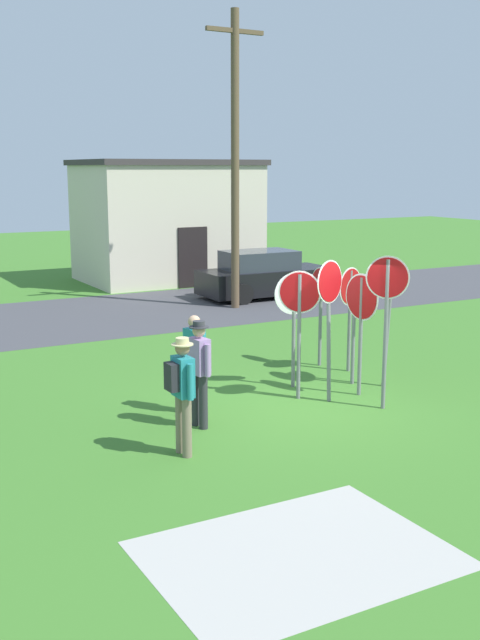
{
  "coord_description": "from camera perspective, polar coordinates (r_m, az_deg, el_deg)",
  "views": [
    {
      "loc": [
        -7.11,
        -10.54,
        4.08
      ],
      "look_at": [
        -0.3,
        1.7,
        1.3
      ],
      "focal_mm": 42.91,
      "sensor_mm": 36.0,
      "label": 1
    }
  ],
  "objects": [
    {
      "name": "ground_plane",
      "position": [
        13.36,
        4.7,
        -6.6
      ],
      "size": [
        80.0,
        80.0,
        0.0
      ],
      "primitive_type": "plane",
      "color": "#3D7528"
    },
    {
      "name": "street_asphalt",
      "position": [
        22.12,
        -9.83,
        0.44
      ],
      "size": [
        60.0,
        6.4,
        0.01
      ],
      "primitive_type": "cube",
      "color": "#424247",
      "rests_on": "ground"
    },
    {
      "name": "concrete_path",
      "position": [
        8.63,
        4.31,
        -17.02
      ],
      "size": [
        3.2,
        2.4,
        0.01
      ],
      "primitive_type": "cube",
      "color": "#ADAAA3",
      "rests_on": "ground"
    },
    {
      "name": "building_background",
      "position": [
        28.54,
        -5.49,
        7.4
      ],
      "size": [
        6.23,
        4.54,
        4.39
      ],
      "color": "beige",
      "rests_on": "ground"
    },
    {
      "name": "utility_pole",
      "position": [
        22.47,
        -0.37,
        12.07
      ],
      "size": [
        1.8,
        0.24,
        8.46
      ],
      "color": "brown",
      "rests_on": "ground"
    },
    {
      "name": "parked_car_on_street",
      "position": [
        24.63,
        1.83,
        3.31
      ],
      "size": [
        4.34,
        2.09,
        1.51
      ],
      "color": "black",
      "rests_on": "ground"
    },
    {
      "name": "stop_sign_far_back",
      "position": [
        14.66,
        8.51,
        0.4
      ],
      "size": [
        0.14,
        0.64,
        2.03
      ],
      "color": "slate",
      "rests_on": "ground"
    },
    {
      "name": "stop_sign_center_cluster",
      "position": [
        13.91,
        9.02,
        0.59
      ],
      "size": [
        0.08,
        0.85,
        2.25
      ],
      "color": "slate",
      "rests_on": "ground"
    },
    {
      "name": "stop_sign_rear_right",
      "position": [
        14.55,
        11.05,
        1.5
      ],
      "size": [
        0.5,
        0.65,
        2.44
      ],
      "color": "slate",
      "rests_on": "ground"
    },
    {
      "name": "stop_sign_low_front",
      "position": [
        13.54,
        4.45,
        0.6
      ],
      "size": [
        0.59,
        0.5,
        2.33
      ],
      "color": "slate",
      "rests_on": "ground"
    },
    {
      "name": "stop_sign_leaning_right",
      "position": [
        15.57,
        8.22,
        1.43
      ],
      "size": [
        0.73,
        0.28,
        2.14
      ],
      "color": "slate",
      "rests_on": "ground"
    },
    {
      "name": "stop_sign_nearest",
      "position": [
        14.3,
        4.04,
        0.81
      ],
      "size": [
        0.78,
        0.15,
        2.19
      ],
      "color": "slate",
      "rests_on": "ground"
    },
    {
      "name": "stop_sign_tallest",
      "position": [
        13.13,
        10.87,
        1.05
      ],
      "size": [
        0.53,
        0.52,
        2.65
      ],
      "color": "slate",
      "rests_on": "ground"
    },
    {
      "name": "stop_sign_leaning_left",
      "position": [
        15.96,
        6.03,
        1.53
      ],
      "size": [
        0.07,
        0.7,
        2.09
      ],
      "color": "slate",
      "rests_on": "ground"
    },
    {
      "name": "stop_sign_rear_left",
      "position": [
        13.44,
        6.68,
        1.08
      ],
      "size": [
        0.72,
        0.31,
        2.53
      ],
      "color": "slate",
      "rests_on": "ground"
    },
    {
      "name": "person_in_teal",
      "position": [
        12.15,
        -3.06,
        -3.56
      ],
      "size": [
        0.32,
        0.57,
        1.74
      ],
      "color": "#2D2D33",
      "rests_on": "ground"
    },
    {
      "name": "person_in_blue",
      "position": [
        10.98,
        -4.37,
        -5.06
      ],
      "size": [
        0.4,
        0.57,
        1.74
      ],
      "color": "#7A6B56",
      "rests_on": "ground"
    },
    {
      "name": "person_on_left",
      "position": [
        12.86,
        -3.41,
        -2.89
      ],
      "size": [
        0.28,
        0.56,
        1.69
      ],
      "color": "#7A6B56",
      "rests_on": "ground"
    }
  ]
}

